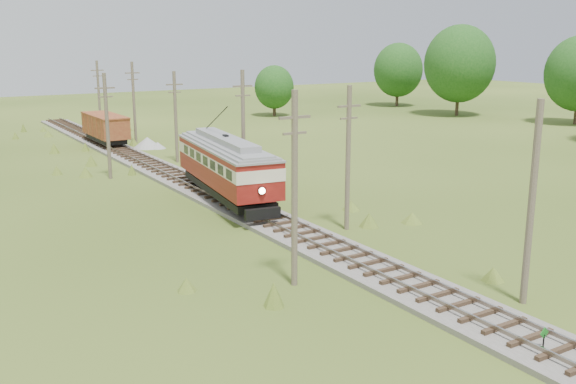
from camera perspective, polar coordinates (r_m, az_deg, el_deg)
railbed_main at (r=50.76m, az=-8.70°, el=0.76°), size 3.60×96.00×0.57m
switch_marker at (r=25.36m, az=21.79°, el=-12.01°), size 0.45×0.06×1.08m
streetcar at (r=44.43m, az=-5.52°, el=2.57°), size 5.06×13.86×6.27m
gondola at (r=71.56m, az=-15.93°, el=5.59°), size 2.84×8.68×2.88m
gravel_pile at (r=69.69m, az=-12.25°, el=4.29°), size 3.17×3.36×1.15m
utility_pole_r_1 at (r=28.63m, az=20.83°, el=-1.06°), size 0.30×0.30×8.80m
utility_pole_r_2 at (r=37.85m, az=5.36°, el=3.12°), size 1.60×0.30×8.60m
utility_pole_r_3 at (r=48.65m, az=-4.00°, el=5.64°), size 1.60×0.30×9.00m
utility_pole_r_4 at (r=60.35m, az=-9.96°, el=6.67°), size 1.60×0.30×8.40m
utility_pole_r_5 at (r=72.63m, az=-13.54°, el=7.79°), size 1.60×0.30×8.90m
utility_pole_r_6 at (r=84.99m, az=-16.46°, el=8.29°), size 1.60×0.30×8.70m
utility_pole_l_a at (r=28.78m, az=0.58°, el=0.36°), size 1.60×0.30×9.00m
utility_pole_l_b at (r=54.17m, az=-15.77°, el=5.74°), size 1.60×0.30×8.60m
tree_right_4 at (r=101.12m, az=15.01°, el=10.95°), size 10.50×10.50×13.53m
tree_right_5 at (r=114.12m, az=9.76°, el=10.64°), size 8.40×8.40×10.82m
tree_mid_b at (r=97.33m, az=-1.23°, el=9.31°), size 5.88×5.88×7.57m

